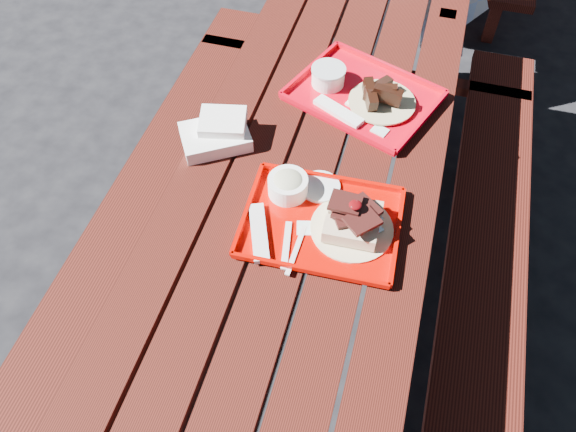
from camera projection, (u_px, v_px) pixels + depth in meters
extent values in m
plane|color=black|center=(299.00, 314.00, 2.16)|extent=(60.00, 60.00, 0.00)
cube|color=#44130D|center=(203.00, 172.00, 1.62)|extent=(0.14, 2.40, 0.04)
cube|color=#44130D|center=(252.00, 183.00, 1.60)|extent=(0.14, 2.40, 0.04)
cube|color=#44130D|center=(303.00, 194.00, 1.58)|extent=(0.14, 2.40, 0.04)
cube|color=#44130D|center=(355.00, 206.00, 1.55)|extent=(0.14, 2.40, 0.04)
cube|color=#44130D|center=(409.00, 217.00, 1.53)|extent=(0.14, 2.40, 0.04)
cube|color=#44130D|center=(136.00, 214.00, 1.91)|extent=(0.25, 2.40, 0.04)
cube|color=#44130D|center=(225.00, 102.00, 2.57)|extent=(0.06, 0.06, 0.42)
cube|color=#44130D|center=(483.00, 296.00, 1.72)|extent=(0.25, 2.40, 0.04)
cube|color=#44130D|center=(483.00, 153.00, 2.38)|extent=(0.06, 0.06, 0.42)
cube|color=#44130D|center=(291.00, 68.00, 2.46)|extent=(0.06, 0.06, 0.75)
cube|color=#44130D|center=(428.00, 92.00, 2.36)|extent=(0.06, 0.06, 0.75)
cube|color=#44130D|center=(359.00, 69.00, 2.37)|extent=(1.40, 0.06, 0.04)
cube|color=#44130D|center=(497.00, 7.00, 3.03)|extent=(0.06, 0.06, 0.42)
cube|color=#C20700|center=(321.00, 224.00, 1.48)|extent=(0.41, 0.33, 0.01)
cube|color=#C20700|center=(332.00, 178.00, 1.56)|extent=(0.40, 0.03, 0.02)
cube|color=#C20700|center=(309.00, 270.00, 1.38)|extent=(0.40, 0.03, 0.02)
cube|color=#C20700|center=(397.00, 235.00, 1.44)|extent=(0.02, 0.31, 0.02)
cube|color=#C20700|center=(248.00, 207.00, 1.50)|extent=(0.02, 0.31, 0.02)
cylinder|color=beige|center=(352.00, 228.00, 1.46)|extent=(0.22, 0.22, 0.01)
cube|color=beige|center=(350.00, 233.00, 1.42)|extent=(0.14, 0.07, 0.04)
cube|color=beige|center=(356.00, 211.00, 1.46)|extent=(0.14, 0.07, 0.04)
ellipsoid|color=#540609|center=(356.00, 202.00, 1.38)|extent=(0.03, 0.03, 0.01)
cylinder|color=white|center=(288.00, 186.00, 1.52)|extent=(0.11, 0.11, 0.05)
ellipsoid|color=beige|center=(288.00, 182.00, 1.50)|extent=(0.09, 0.09, 0.04)
cylinder|color=white|center=(320.00, 187.00, 1.55)|extent=(0.11, 0.11, 0.01)
cube|color=white|center=(259.00, 233.00, 1.45)|extent=(0.11, 0.18, 0.01)
cube|color=white|center=(286.00, 245.00, 1.43)|extent=(0.04, 0.15, 0.01)
cube|color=white|center=(296.00, 250.00, 1.42)|extent=(0.02, 0.15, 0.00)
cube|color=white|center=(305.00, 228.00, 1.46)|extent=(0.06, 0.06, 0.00)
cube|color=red|center=(363.00, 97.00, 1.78)|extent=(0.51, 0.45, 0.01)
cube|color=red|center=(390.00, 67.00, 1.85)|extent=(0.40, 0.16, 0.02)
cube|color=red|center=(335.00, 122.00, 1.69)|extent=(0.40, 0.16, 0.02)
cube|color=red|center=(422.00, 121.00, 1.69)|extent=(0.13, 0.31, 0.02)
cube|color=red|center=(310.00, 68.00, 1.84)|extent=(0.13, 0.31, 0.02)
cube|color=white|center=(376.00, 101.00, 1.76)|extent=(0.18, 0.18, 0.01)
cylinder|color=#C4B383|center=(382.00, 102.00, 1.74)|extent=(0.21, 0.21, 0.01)
cylinder|color=white|center=(328.00, 77.00, 1.79)|extent=(0.10, 0.10, 0.05)
cylinder|color=silver|center=(329.00, 69.00, 1.77)|extent=(0.11, 0.11, 0.01)
cube|color=white|center=(339.00, 111.00, 1.72)|extent=(0.17, 0.12, 0.01)
cube|color=white|center=(380.00, 131.00, 1.68)|extent=(0.06, 0.05, 0.00)
cube|color=white|center=(215.00, 137.00, 1.65)|extent=(0.24, 0.22, 0.04)
cube|color=white|center=(223.00, 122.00, 1.63)|extent=(0.15, 0.13, 0.04)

